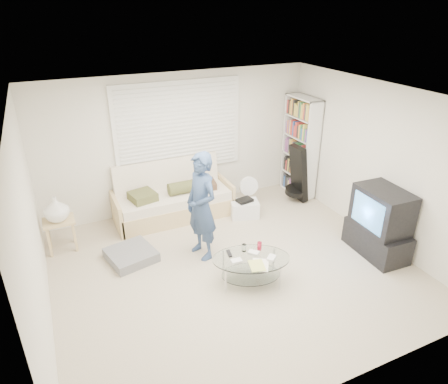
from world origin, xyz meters
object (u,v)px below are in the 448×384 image
tv_unit (380,223)px  coffee_table (251,262)px  bookshelf (300,147)px  futon_sofa (173,199)px

tv_unit → coffee_table: bearing=175.2°
bookshelf → tv_unit: 2.39m
futon_sofa → coffee_table: 2.30m
tv_unit → coffee_table: (-2.11, 0.18, -0.20)m
bookshelf → coffee_table: (-2.23, -2.17, -0.66)m
bookshelf → coffee_table: 3.18m
bookshelf → coffee_table: bookshelf is taller
bookshelf → tv_unit: bearing=-93.1°
tv_unit → futon_sofa: bearing=135.6°
tv_unit → coffee_table: tv_unit is taller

